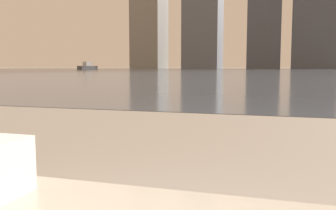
# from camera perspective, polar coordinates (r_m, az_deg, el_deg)

# --- Properties ---
(harbor_water) EXTENTS (180.00, 110.00, 0.01)m
(harbor_water) POSITION_cam_1_polar(r_m,az_deg,el_deg) (62.03, 16.27, 4.94)
(harbor_water) COLOR slate
(harbor_water) RESTS_ON ground_plane
(harbor_boat_3) EXTENTS (2.94, 5.03, 1.79)m
(harbor_boat_3) POSITION_cam_1_polar(r_m,az_deg,el_deg) (86.66, -12.18, 5.71)
(harbor_boat_3) COLOR #4C4C51
(harbor_boat_3) RESTS_ON harbor_water
(skyline_tower_2) EXTENTS (9.72, 7.85, 40.68)m
(skyline_tower_2) POSITION_cam_1_polar(r_m,az_deg,el_deg) (119.73, 14.60, 15.17)
(skyline_tower_2) COLOR #4C515B
(skyline_tower_2) RESTS_ON ground_plane
(skyline_tower_3) EXTENTS (12.27, 10.56, 37.62)m
(skyline_tower_3) POSITION_cam_1_polar(r_m,az_deg,el_deg) (119.69, 21.55, 14.21)
(skyline_tower_3) COLOR #4C515B
(skyline_tower_3) RESTS_ON ground_plane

